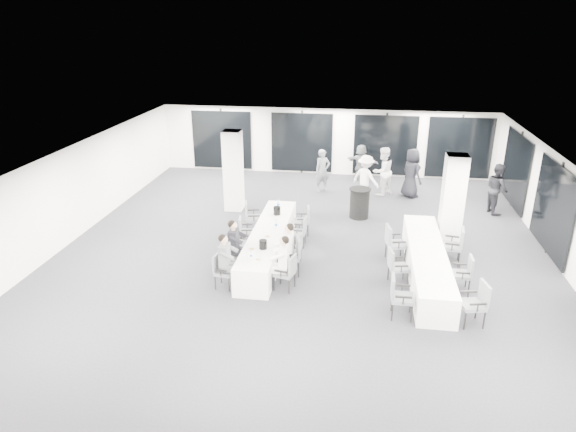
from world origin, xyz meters
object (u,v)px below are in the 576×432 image
object	(u,v)px
chair_side_right_far	(455,243)
chair_main_left_mid	(237,241)
banquet_table_side	(427,263)
standing_guest_b	(383,168)
chair_main_left_near	(222,269)
chair_main_right_fourth	(301,230)
standing_guest_a	(323,168)
standing_guest_d	(455,172)
standing_guest_c	(366,175)
standing_guest_f	(361,160)
ice_bucket_far	(277,211)
chair_main_right_near	(288,270)
chair_main_left_fourth	(244,230)
chair_side_left_mid	(396,264)
standing_guest_g	(227,156)
chair_side_left_far	(393,241)
chair_main_right_mid	(295,247)
chair_main_right_far	(304,219)
ice_bucket_near	(263,244)
chair_side_left_near	(399,294)
chair_main_left_far	(251,215)
chair_side_right_near	(477,301)
chair_main_left_second	(231,252)
standing_guest_h	(497,185)
banquet_table_main	(269,243)
cocktail_table	(359,203)
standing_guest_e	(412,170)
chair_main_right_second	(293,253)
chair_side_right_mid	(464,271)

from	to	relation	value
chair_side_right_far	chair_main_left_mid	bearing A→B (deg)	103.15
banquet_table_side	chair_side_right_far	xyz separation A→B (m)	(0.84, 0.91, 0.22)
standing_guest_b	chair_main_left_near	bearing A→B (deg)	21.17
chair_main_right_fourth	standing_guest_a	distance (m)	5.24
standing_guest_d	standing_guest_c	bearing A→B (deg)	-7.94
standing_guest_f	ice_bucket_far	distance (m)	6.70
banquet_table_side	chair_main_right_near	world-z (taller)	chair_main_right_near
chair_main_left_fourth	chair_side_left_mid	world-z (taller)	chair_side_left_mid
standing_guest_f	standing_guest_g	bearing A→B (deg)	28.54
chair_main_left_near	chair_side_left_far	distance (m)	4.80
chair_main_right_mid	chair_main_right_far	distance (m)	2.06
standing_guest_d	ice_bucket_near	world-z (taller)	standing_guest_d
chair_main_right_mid	chair_side_left_near	distance (m)	3.53
banquet_table_side	ice_bucket_near	size ratio (longest dim) A/B	21.02
standing_guest_d	ice_bucket_near	size ratio (longest dim) A/B	7.27
chair_main_right_mid	ice_bucket_near	world-z (taller)	ice_bucket_near
chair_main_left_near	ice_bucket_far	xyz separation A→B (m)	(0.86, 3.26, 0.37)
chair_main_left_far	chair_side_right_near	bearing A→B (deg)	41.60
chair_main_left_second	standing_guest_h	bearing A→B (deg)	137.88
chair_main_right_far	chair_main_right_fourth	bearing A→B (deg)	170.48
chair_main_left_mid	standing_guest_h	world-z (taller)	standing_guest_h
banquet_table_main	banquet_table_side	world-z (taller)	same
cocktail_table	standing_guest_b	world-z (taller)	standing_guest_b
chair_main_left_mid	standing_guest_e	bearing A→B (deg)	151.84
banquet_table_main	chair_main_left_near	distance (m)	2.15
chair_side_left_far	standing_guest_h	world-z (taller)	standing_guest_h
standing_guest_d	chair_main_right_fourth	bearing A→B (deg)	20.73
chair_main_right_second	ice_bucket_far	bearing A→B (deg)	4.63
chair_side_left_mid	ice_bucket_far	size ratio (longest dim) A/B	3.80
chair_main_right_near	standing_guest_b	distance (m)	8.15
banquet_table_side	standing_guest_e	world-z (taller)	standing_guest_e
standing_guest_c	standing_guest_b	bearing A→B (deg)	-101.04
chair_main_left_second	chair_main_right_mid	distance (m)	1.77
banquet_table_side	chair_main_right_fourth	bearing A→B (deg)	157.77
banquet_table_main	chair_main_right_mid	size ratio (longest dim) A/B	5.73
cocktail_table	standing_guest_d	distance (m)	4.67
chair_side_left_near	chair_side_right_near	distance (m)	1.68
chair_main_left_second	standing_guest_c	size ratio (longest dim) A/B	0.47
chair_side_left_mid	chair_side_right_mid	distance (m)	1.66
chair_side_right_far	chair_side_left_far	bearing A→B (deg)	100.78
chair_main_right_near	chair_side_left_mid	bearing A→B (deg)	-61.33
chair_side_right_near	ice_bucket_near	distance (m)	5.32
standing_guest_e	cocktail_table	bearing A→B (deg)	108.32
chair_main_left_fourth	standing_guest_e	bearing A→B (deg)	125.45
chair_side_left_mid	chair_main_right_far	bearing A→B (deg)	-148.64
chair_main_left_second	chair_side_right_far	xyz separation A→B (m)	(5.98, 1.28, 0.08)
standing_guest_b	standing_guest_g	distance (m)	6.63
standing_guest_h	ice_bucket_far	distance (m)	7.79
standing_guest_g	ice_bucket_far	xyz separation A→B (m)	(3.17, -6.12, -0.00)
standing_guest_b	chair_side_left_near	bearing A→B (deg)	50.09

